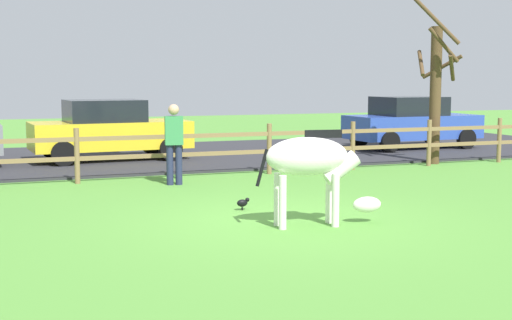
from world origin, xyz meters
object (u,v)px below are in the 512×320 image
bare_tree (436,88)px  visitor_left_of_tree (174,140)px  parked_car_yellow (109,129)px  crow_on_grass (243,203)px  parked_car_blue (412,122)px  zebra (312,163)px

bare_tree → visitor_left_of_tree: bearing=-170.4°
parked_car_yellow → visitor_left_of_tree: bearing=-82.7°
crow_on_grass → parked_car_blue: size_ratio=0.05×
crow_on_grass → parked_car_yellow: parked_car_yellow is taller
bare_tree → parked_car_blue: size_ratio=1.02×
bare_tree → parked_car_yellow: bearing=156.3°
visitor_left_of_tree → parked_car_yellow: bearing=97.3°
crow_on_grass → parked_car_blue: (8.16, 7.66, 0.72)m
parked_car_blue → visitor_left_of_tree: 9.63m
crow_on_grass → parked_car_yellow: (-0.94, 7.70, 0.72)m
zebra → visitor_left_of_tree: 4.77m
zebra → parked_car_yellow: (-1.47, 9.23, -0.08)m
bare_tree → visitor_left_of_tree: bare_tree is taller
bare_tree → crow_on_grass: size_ratio=19.17×
visitor_left_of_tree → bare_tree: bearing=9.6°
bare_tree → parked_car_yellow: size_ratio=1.00×
bare_tree → visitor_left_of_tree: 7.23m
crow_on_grass → visitor_left_of_tree: 3.27m
zebra → parked_car_yellow: 9.34m
parked_car_blue → visitor_left_of_tree: visitor_left_of_tree is taller
zebra → visitor_left_of_tree: bearing=100.7°
parked_car_blue → crow_on_grass: bearing=-136.8°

